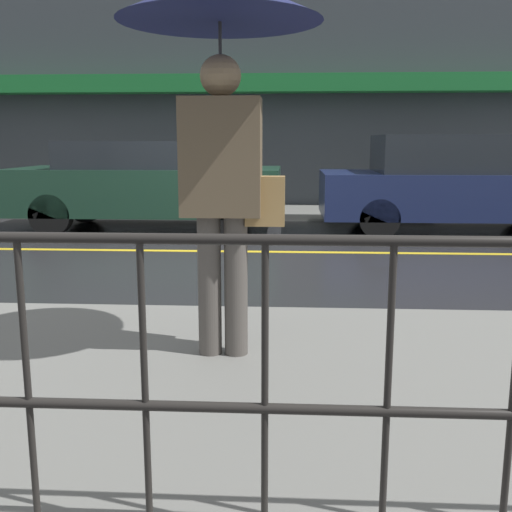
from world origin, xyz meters
name	(u,v)px	position (x,y,z in m)	size (l,w,h in m)	color
ground_plane	(210,251)	(0.00, 0.00, 0.00)	(80.00, 80.00, 0.00)	#262628
sidewalk_near	(100,389)	(0.00, -4.72, 0.06)	(28.00, 3.12, 0.13)	slate
sidewalk_far	(236,212)	(0.00, 4.02, 0.06)	(28.00, 1.73, 0.13)	slate
lane_marking	(210,251)	(0.00, 0.00, 0.00)	(25.20, 0.12, 0.01)	gold
building_storefront	(240,70)	(0.00, 5.01, 2.91)	(28.00, 0.85, 5.87)	#383D42
pedestrian	(221,53)	(0.66, -4.25, 1.96)	(1.20, 1.20, 2.28)	#4C4742
car_dark_green	(146,184)	(-1.33, 2.02, 0.76)	(4.38, 1.84, 1.46)	#193828
car_navy	(455,184)	(3.74, 2.02, 0.78)	(4.38, 1.86, 1.56)	#19234C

